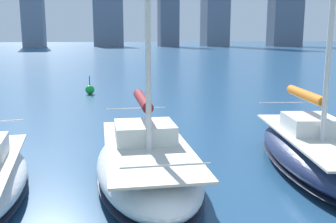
{
  "coord_description": "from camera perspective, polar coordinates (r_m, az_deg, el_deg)",
  "views": [
    {
      "loc": [
        2.04,
        4.91,
        4.39
      ],
      "look_at": [
        0.01,
        -6.26,
        2.2
      ],
      "focal_mm": 42.0,
      "sensor_mm": 36.0,
      "label": 1
    }
  ],
  "objects": [
    {
      "name": "sailboat_orange",
      "position": [
        13.74,
        20.34,
        -5.22
      ],
      "size": [
        3.73,
        8.14,
        13.17
      ],
      "color": "navy",
      "rests_on": "ground"
    },
    {
      "name": "sailboat_maroon",
      "position": [
        11.82,
        -3.11,
        -7.28
      ],
      "size": [
        3.03,
        7.49,
        10.73
      ],
      "color": "silver",
      "rests_on": "ground"
    },
    {
      "name": "channel_buoy",
      "position": [
        30.64,
        -11.27,
        3.13
      ],
      "size": [
        0.7,
        0.7,
        1.4
      ],
      "color": "green",
      "rests_on": "ground"
    }
  ]
}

